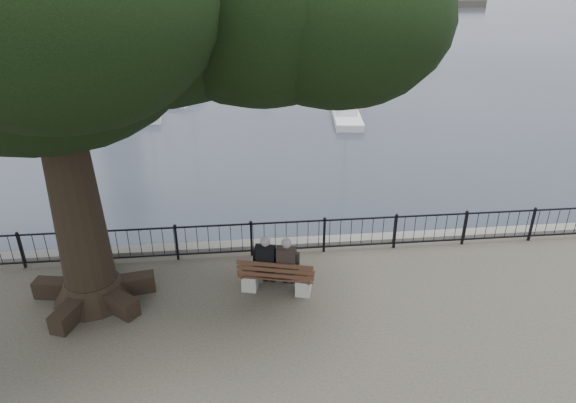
{
  "coord_description": "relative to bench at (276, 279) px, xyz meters",
  "views": [
    {
      "loc": [
        -1.21,
        -9.56,
        7.58
      ],
      "look_at": [
        0.0,
        2.5,
        1.6
      ],
      "focal_mm": 32.0,
      "sensor_mm": 36.0,
      "label": 1
    }
  ],
  "objects": [
    {
      "name": "bench",
      "position": [
        0.0,
        0.0,
        0.0
      ],
      "size": [
        1.91,
        0.98,
        0.97
      ],
      "color": "gray",
      "rests_on": "ground"
    },
    {
      "name": "person_left",
      "position": [
        -0.22,
        0.16,
        0.37
      ],
      "size": [
        0.56,
        0.83,
        1.54
      ],
      "color": "black",
      "rests_on": "ground"
    },
    {
      "name": "railing",
      "position": [
        0.46,
        1.71,
        0.22
      ],
      "size": [
        22.06,
        0.06,
        1.0
      ],
      "color": "black",
      "rests_on": "ground"
    },
    {
      "name": "sailboat_g",
      "position": [
        8.03,
        32.12,
        -1.05
      ],
      "size": [
        3.07,
        4.98,
        8.98
      ],
      "color": "white",
      "rests_on": "ground"
    },
    {
      "name": "lion_monument",
      "position": [
        2.46,
        49.15,
        0.72
      ],
      "size": [
        5.57,
        5.57,
        8.32
      ],
      "color": "slate",
      "rests_on": "ground"
    },
    {
      "name": "sailboat_e",
      "position": [
        -12.01,
        30.0,
        -1.03
      ],
      "size": [
        3.11,
        4.73,
        9.49
      ],
      "color": "white",
      "rests_on": "ground"
    },
    {
      "name": "person_right",
      "position": [
        0.27,
        0.04,
        0.37
      ],
      "size": [
        0.56,
        0.83,
        1.54
      ],
      "color": "black",
      "rests_on": "ground"
    },
    {
      "name": "sailboat_a",
      "position": [
        -5.98,
        20.0,
        -1.04
      ],
      "size": [
        2.02,
        6.02,
        10.55
      ],
      "color": "white",
      "rests_on": "ground"
    },
    {
      "name": "harbor",
      "position": [
        0.46,
        2.21,
        -0.84
      ],
      "size": [
        260.0,
        260.0,
        1.2
      ],
      "color": "slate",
      "rests_on": "ground"
    },
    {
      "name": "sailboat_h",
      "position": [
        -7.24,
        35.29,
        -0.92
      ],
      "size": [
        3.49,
        6.23,
        15.05
      ],
      "color": "white",
      "rests_on": "ground"
    },
    {
      "name": "sailboat_d",
      "position": [
        8.87,
        27.03,
        -1.02
      ],
      "size": [
        2.14,
        5.93,
        11.17
      ],
      "color": "white",
      "rests_on": "ground"
    },
    {
      "name": "sailboat_c",
      "position": [
        5.3,
        17.25,
        -1.03
      ],
      "size": [
        1.99,
        5.32,
        10.03
      ],
      "color": "white",
      "rests_on": "ground"
    },
    {
      "name": "sailboat_b",
      "position": [
        -3.65,
        22.45,
        -1.03
      ],
      "size": [
        3.02,
        4.88,
        9.68
      ],
      "color": "white",
      "rests_on": "ground"
    }
  ]
}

